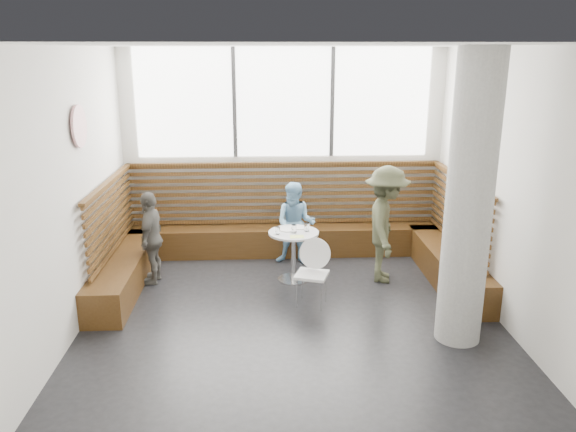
{
  "coord_description": "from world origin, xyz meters",
  "views": [
    {
      "loc": [
        -0.34,
        -6.24,
        3.15
      ],
      "look_at": [
        0.0,
        1.0,
        1.0
      ],
      "focal_mm": 35.0,
      "sensor_mm": 36.0,
      "label": 1
    }
  ],
  "objects_px": {
    "cafe_chair": "(311,267)",
    "child_left": "(151,237)",
    "concrete_column": "(469,202)",
    "child_back": "(296,224)",
    "cafe_table": "(294,246)",
    "adult_man": "(386,225)"
  },
  "relations": [
    {
      "from": "cafe_chair",
      "to": "concrete_column",
      "type": "bearing_deg",
      "value": -13.92
    },
    {
      "from": "concrete_column",
      "to": "cafe_table",
      "type": "height_order",
      "value": "concrete_column"
    },
    {
      "from": "child_left",
      "to": "cafe_table",
      "type": "bearing_deg",
      "value": 93.49
    },
    {
      "from": "cafe_chair",
      "to": "child_left",
      "type": "bearing_deg",
      "value": 177.87
    },
    {
      "from": "concrete_column",
      "to": "cafe_chair",
      "type": "xyz_separation_m",
      "value": [
        -1.58,
        1.0,
        -1.1
      ]
    },
    {
      "from": "cafe_chair",
      "to": "child_back",
      "type": "distance_m",
      "value": 1.43
    },
    {
      "from": "adult_man",
      "to": "child_back",
      "type": "bearing_deg",
      "value": 72.15
    },
    {
      "from": "child_left",
      "to": "concrete_column",
      "type": "bearing_deg",
      "value": 69.19
    },
    {
      "from": "concrete_column",
      "to": "child_back",
      "type": "distance_m",
      "value": 3.11
    },
    {
      "from": "adult_man",
      "to": "child_back",
      "type": "relative_size",
      "value": 1.3
    },
    {
      "from": "child_back",
      "to": "child_left",
      "type": "height_order",
      "value": "child_left"
    },
    {
      "from": "concrete_column",
      "to": "cafe_chair",
      "type": "relative_size",
      "value": 3.77
    },
    {
      "from": "cafe_chair",
      "to": "cafe_table",
      "type": "bearing_deg",
      "value": 122.1
    },
    {
      "from": "cafe_table",
      "to": "child_back",
      "type": "xyz_separation_m",
      "value": [
        0.07,
        0.66,
        0.12
      ]
    },
    {
      "from": "cafe_table",
      "to": "cafe_chair",
      "type": "height_order",
      "value": "cafe_chair"
    },
    {
      "from": "child_back",
      "to": "cafe_chair",
      "type": "bearing_deg",
      "value": -71.85
    },
    {
      "from": "cafe_chair",
      "to": "child_left",
      "type": "relative_size",
      "value": 0.65
    },
    {
      "from": "cafe_table",
      "to": "child_back",
      "type": "distance_m",
      "value": 0.67
    },
    {
      "from": "cafe_chair",
      "to": "child_left",
      "type": "xyz_separation_m",
      "value": [
        -2.16,
        0.81,
        0.16
      ]
    },
    {
      "from": "child_left",
      "to": "child_back",
      "type": "bearing_deg",
      "value": 111.6
    },
    {
      "from": "cafe_chair",
      "to": "adult_man",
      "type": "height_order",
      "value": "adult_man"
    },
    {
      "from": "adult_man",
      "to": "cafe_chair",
      "type": "bearing_deg",
      "value": 135.24
    }
  ]
}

